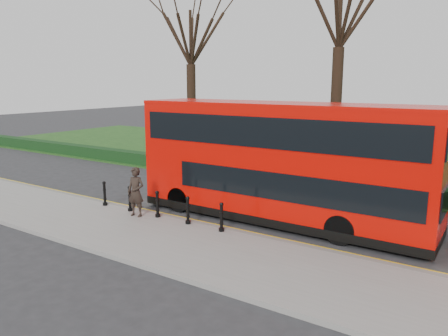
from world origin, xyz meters
The scene contains 12 objects.
ground centered at (0.00, 0.00, 0.00)m, with size 120.00×120.00×0.00m, color #28282B.
pavement centered at (0.00, -3.00, 0.07)m, with size 60.00×4.00×0.15m, color gray.
kerb centered at (0.00, -1.00, 0.07)m, with size 60.00×0.25×0.16m, color slate.
grass_verge centered at (0.00, 15.00, 0.03)m, with size 60.00×18.00×0.06m, color #1C4517.
hedge centered at (0.00, 6.80, 0.40)m, with size 60.00×0.90×0.80m, color black.
yellow_line_outer centered at (0.00, -0.70, 0.01)m, with size 60.00×0.10×0.01m, color yellow.
yellow_line_inner centered at (0.00, -0.50, 0.01)m, with size 60.00×0.10×0.01m, color yellow.
tree_left centered at (-8.00, 10.00, 8.54)m, with size 7.52×7.52×11.75m.
tree_mid centered at (2.00, 10.00, 9.46)m, with size 8.32×8.32×13.01m.
bollard_row centered at (-0.99, -1.35, 0.65)m, with size 6.13×0.15×1.00m.
bus_lead centered at (2.98, 1.22, 2.30)m, with size 11.48×2.64×4.57m.
pedestrian centered at (-1.76, -1.71, 1.12)m, with size 0.71×0.47×1.95m, color black.
Camera 1 is at (10.17, -13.57, 5.35)m, focal length 35.00 mm.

